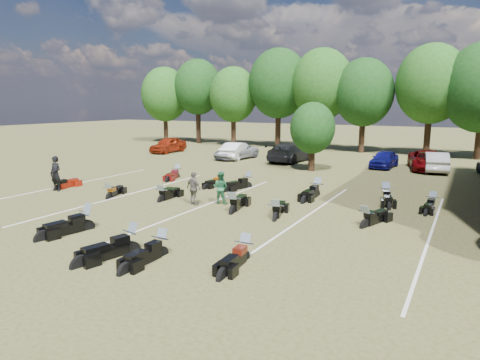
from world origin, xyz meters
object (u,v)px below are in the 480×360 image
Objects in this scene: car_4 at (384,159)px; person_black at (56,174)px; motorcycle_7 at (58,190)px; person_grey at (194,188)px; person_green at (221,188)px; motorcycle_3 at (131,252)px; car_0 at (168,145)px; motorcycle_14 at (177,177)px.

car_4 is 22.96m from person_black.
person_grey is at bearing -179.40° from motorcycle_7.
car_4 is 2.43× the size of person_green.
motorcycle_3 reaches higher than motorcycle_7.
motorcycle_3 is (1.91, -6.47, -0.82)m from person_grey.
person_green is 9.96m from motorcycle_7.
car_0 is 1.15× the size of car_4.
person_black is 7.58m from motorcycle_14.
person_grey is (-5.84, -16.87, 0.16)m from car_4.
motorcycle_3 is at bearing -30.71° from person_black.
person_black reaches higher than car_4.
person_black reaches higher than person_green.
person_grey is (14.79, -17.01, 0.06)m from car_0.
motorcycle_3 is (10.57, -5.54, -0.98)m from person_black.
person_green is (-4.87, -15.99, 0.14)m from car_4.
person_green is 0.64× the size of motorcycle_3.
person_green is at bearing -122.69° from person_grey.
car_0 is 2.10× the size of motorcycle_7.
car_4 is at bearing -112.94° from person_green.
person_black is (6.12, -17.93, 0.23)m from car_0.
motorcycle_7 is at bearing 3.18° from person_green.
person_grey is 0.74× the size of motorcycle_14.
motorcycle_14 is (-6.34, 4.94, -0.79)m from person_green.
person_green is 0.97× the size of person_grey.
person_green is at bearing 7.58° from person_black.
car_0 is 20.63m from car_4.
car_4 reaches higher than motorcycle_3.
motorcycle_14 is (-7.28, 12.29, 0.00)m from motorcycle_3.
motorcycle_3 is 12.19m from motorcycle_7.
car_4 is at bearing 29.74° from motorcycle_14.
person_black is at bearing 4.62° from person_green.
car_4 reaches higher than motorcycle_7.
motorcycle_7 is (-10.74, 5.76, 0.00)m from motorcycle_3.
person_grey is at bearing 36.14° from person_green.
person_green is at bearing -52.76° from motorcycle_14.
person_black is 11.98m from motorcycle_3.
motorcycle_7 is at bearing 123.32° from person_black.
motorcycle_7 is at bearing -72.71° from car_0.
car_0 is 22.53m from person_grey.
person_grey is at bearing -105.10° from car_4.
person_grey reaches higher than person_green.
motorcycle_14 is (-11.21, -11.04, -0.66)m from car_4.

